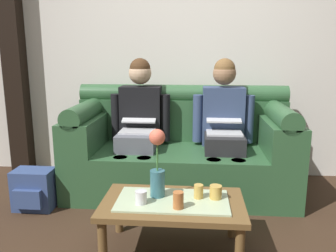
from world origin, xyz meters
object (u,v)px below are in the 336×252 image
Objects in this scene: coffee_table at (173,208)px; cup_far_left at (178,200)px; cup_near_left at (141,197)px; backpack_left at (34,190)px; person_left at (139,120)px; cup_far_center at (199,191)px; person_right at (224,122)px; cup_near_right at (216,192)px; couch at (181,151)px; flower_vase at (157,165)px.

cup_far_left reaches higher than coffee_table.
backpack_left is (-0.99, 0.59, -0.23)m from cup_near_left.
cup_far_center is at bearing -61.33° from person_left.
person_right is 14.32× the size of cup_near_right.
cup_far_left is at bearing -106.51° from person_right.
person_right is 3.64× the size of backpack_left.
person_left is at bearing 110.23° from coffee_table.
cup_near_right is at bearing 14.05° from cup_near_left.
person_left is at bearing -179.64° from couch.
person_right is at bearing 83.52° from cup_near_right.
cup_far_left is at bearing -48.76° from flower_vase.
couch is at bearing 0.36° from person_left.
person_left and person_right have the same top height.
person_right is at bearing 62.69° from cup_near_left.
cup_near_left is 0.24m from cup_far_left.
cup_far_center is at bearing -19.44° from backpack_left.
person_left is at bearing 33.66° from backpack_left.
couch reaches higher than cup_far_left.
cup_near_right is 0.25× the size of backpack_left.
couch is 1.05m from coffee_table.
couch is at bearing 84.14° from flower_vase.
cup_far_center is 0.26× the size of backpack_left.
backpack_left is (-1.18, -0.53, -0.21)m from couch.
cup_near_right is at bearing -0.73° from flower_vase.
couch reaches higher than backpack_left.
person_left is 3.64× the size of backpack_left.
coffee_table is 1.30m from backpack_left.
coffee_table is 10.22× the size of cup_far_center.
cup_near_right is at bearing -17.96° from backpack_left.
couch is at bearing 105.18° from cup_near_right.
backpack_left is at bearing -161.33° from person_right.
person_right is at bearing 73.49° from cup_far_left.
flower_vase is 5.03× the size of cup_far_center.
cup_far_left is (-0.23, -0.16, 0.01)m from cup_near_right.
cup_far_left is 1.40m from backpack_left.
person_right reaches higher than cup_near_right.
cup_near_right is at bearing 9.57° from coffee_table.
person_left is 13.76× the size of cup_far_center.
person_left is at bearing 110.22° from cup_far_left.
person_left reaches higher than backpack_left.
cup_near_right is (0.46, 0.12, 0.00)m from cup_near_left.
flower_vase is at bearing 153.69° from coffee_table.
cup_near_right is (0.66, -1.00, -0.26)m from person_left.
couch is 1.02m from cup_far_center.
cup_far_left is (0.04, -0.11, 0.11)m from coffee_table.
cup_near_left is (-0.19, -1.12, 0.02)m from couch.
coffee_table is at bearing -26.31° from flower_vase.
flower_vase is 1.24m from backpack_left.
cup_far_center is at bearing 17.65° from cup_near_left.
backpack_left is at bearing 152.71° from cup_far_left.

